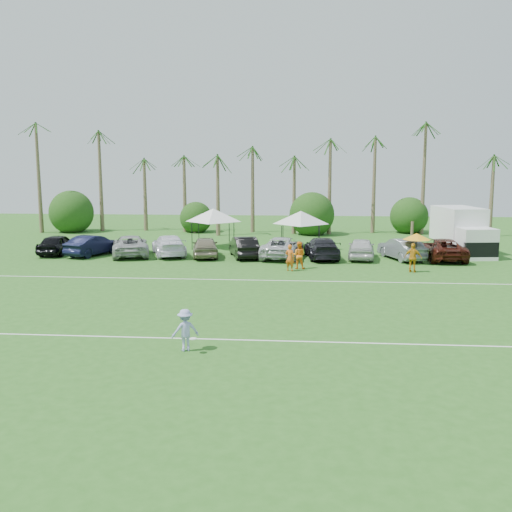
{
  "coord_description": "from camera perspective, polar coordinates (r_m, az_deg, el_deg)",
  "views": [
    {
      "loc": [
        5.19,
        -19.65,
        6.81
      ],
      "look_at": [
        2.42,
        13.27,
        1.6
      ],
      "focal_mm": 40.0,
      "sensor_mm": 36.0,
      "label": 1
    }
  ],
  "objects": [
    {
      "name": "market_umbrella",
      "position": [
        41.42,
        15.76,
        1.89
      ],
      "size": [
        1.96,
        1.96,
        2.18
      ],
      "color": "black",
      "rests_on": "ground"
    },
    {
      "name": "parked_car_0",
      "position": [
        47.07,
        -19.19,
        1.12
      ],
      "size": [
        1.87,
        4.65,
        1.58
      ],
      "primitive_type": "imported",
      "rotation": [
        0.0,
        0.0,
        3.14
      ],
      "color": "black",
      "rests_on": "ground"
    },
    {
      "name": "palm_tree_9",
      "position": [
        59.08,
        17.6,
        10.05
      ],
      "size": [
        2.4,
        2.4,
        9.9
      ],
      "color": "brown",
      "rests_on": "ground"
    },
    {
      "name": "bush_tree_0",
      "position": [
        63.64,
        -17.6,
        4.03
      ],
      "size": [
        4.0,
        4.0,
        4.0
      ],
      "color": "brown",
      "rests_on": "ground"
    },
    {
      "name": "parked_car_2",
      "position": [
        44.77,
        -12.47,
        1.03
      ],
      "size": [
        4.24,
        6.22,
        1.58
      ],
      "primitive_type": "imported",
      "rotation": [
        0.0,
        0.0,
        3.45
      ],
      "color": "#A2A2A2",
      "rests_on": "ground"
    },
    {
      "name": "canopy_tent_left",
      "position": [
        48.18,
        -4.3,
        4.75
      ],
      "size": [
        4.75,
        4.75,
        3.85
      ],
      "color": "black",
      "rests_on": "ground"
    },
    {
      "name": "bush_tree_3",
      "position": [
        59.85,
        15.22,
        3.85
      ],
      "size": [
        4.0,
        4.0,
        4.0
      ],
      "color": "brown",
      "rests_on": "ground"
    },
    {
      "name": "sideline_player_c",
      "position": [
        38.25,
        15.43,
        -0.18
      ],
      "size": [
        1.21,
        0.82,
        1.9
      ],
      "primitive_type": "imported",
      "rotation": [
        0.0,
        0.0,
        2.79
      ],
      "color": "orange",
      "rests_on": "ground"
    },
    {
      "name": "parked_car_5",
      "position": [
        43.0,
        -1.22,
        0.92
      ],
      "size": [
        2.91,
        5.08,
        1.58
      ],
      "primitive_type": "imported",
      "rotation": [
        0.0,
        0.0,
        3.42
      ],
      "color": "black",
      "rests_on": "ground"
    },
    {
      "name": "parked_car_7",
      "position": [
        42.8,
        6.59,
        0.82
      ],
      "size": [
        2.82,
        5.67,
        1.58
      ],
      "primitive_type": "imported",
      "rotation": [
        0.0,
        0.0,
        3.25
      ],
      "color": "black",
      "rests_on": "ground"
    },
    {
      "name": "sideline_player_b",
      "position": [
        38.28,
        4.3,
        0.09
      ],
      "size": [
        0.97,
        0.8,
        1.84
      ],
      "primitive_type": "imported",
      "rotation": [
        0.0,
        0.0,
        3.03
      ],
      "color": "orange",
      "rests_on": "ground"
    },
    {
      "name": "parked_car_1",
      "position": [
        45.68,
        -15.99,
        1.04
      ],
      "size": [
        3.24,
        5.09,
        1.58
      ],
      "primitive_type": "imported",
      "rotation": [
        0.0,
        0.0,
        2.79
      ],
      "color": "black",
      "rests_on": "ground"
    },
    {
      "name": "parked_car_8",
      "position": [
        42.98,
        10.49,
        0.76
      ],
      "size": [
        2.34,
        4.81,
        1.58
      ],
      "primitive_type": "imported",
      "rotation": [
        0.0,
        0.0,
        3.04
      ],
      "color": "silver",
      "rests_on": "ground"
    },
    {
      "name": "palm_tree_8",
      "position": [
        58.18,
        12.69,
        9.41
      ],
      "size": [
        2.4,
        2.4,
        8.9
      ],
      "color": "brown",
      "rests_on": "ground"
    },
    {
      "name": "palm_tree_2",
      "position": [
        60.2,
        -12.02,
        11.06
      ],
      "size": [
        2.4,
        2.4,
        10.9
      ],
      "color": "brown",
      "rests_on": "ground"
    },
    {
      "name": "palm_tree_3",
      "position": [
        59.23,
        -8.26,
        12.02
      ],
      "size": [
        2.4,
        2.4,
        11.9
      ],
      "color": "brown",
      "rests_on": "ground"
    },
    {
      "name": "box_truck",
      "position": [
        47.48,
        19.93,
        2.53
      ],
      "size": [
        3.6,
        7.3,
        3.61
      ],
      "rotation": [
        0.0,
        0.0,
        0.14
      ],
      "color": "white",
      "rests_on": "ground"
    },
    {
      "name": "parked_car_10",
      "position": [
        44.06,
        18.07,
        0.67
      ],
      "size": [
        2.84,
        5.79,
        1.58
      ],
      "primitive_type": "imported",
      "rotation": [
        0.0,
        0.0,
        3.18
      ],
      "color": "#42160E",
      "rests_on": "ground"
    },
    {
      "name": "bush_tree_2",
      "position": [
        58.87,
        5.58,
        4.04
      ],
      "size": [
        4.0,
        4.0,
        4.0
      ],
      "color": "brown",
      "rests_on": "ground"
    },
    {
      "name": "sideline_player_a",
      "position": [
        37.41,
        3.42,
        -0.17
      ],
      "size": [
        0.76,
        0.64,
        1.76
      ],
      "primitive_type": "imported",
      "rotation": [
        0.0,
        0.0,
        2.74
      ],
      "color": "orange",
      "rests_on": "ground"
    },
    {
      "name": "parked_car_3",
      "position": [
        44.36,
        -8.71,
        1.06
      ],
      "size": [
        3.98,
        5.88,
        1.58
      ],
      "primitive_type": "imported",
      "rotation": [
        0.0,
        0.0,
        3.5
      ],
      "color": "white",
      "rests_on": "ground"
    },
    {
      "name": "palm_tree_6",
      "position": [
        57.71,
        3.69,
        11.33
      ],
      "size": [
        2.4,
        2.4,
        10.9
      ],
      "color": "brown",
      "rests_on": "ground"
    },
    {
      "name": "ground",
      "position": [
        21.43,
        -9.6,
        -9.7
      ],
      "size": [
        120.0,
        120.0,
        0.0
      ],
      "primitive_type": "plane",
      "color": "#285D1B",
      "rests_on": "ground"
    },
    {
      "name": "palm_tree_0",
      "position": [
        63.74,
        -20.72,
        9.0
      ],
      "size": [
        2.4,
        2.4,
        8.9
      ],
      "color": "brown",
      "rests_on": "ground"
    },
    {
      "name": "palm_tree_4",
      "position": [
        58.38,
        -4.32,
        9.6
      ],
      "size": [
        2.4,
        2.4,
        8.9
      ],
      "color": "brown",
      "rests_on": "ground"
    },
    {
      "name": "bush_tree_1",
      "position": [
        59.92,
        -6.0,
        4.12
      ],
      "size": [
        4.0,
        4.0,
        4.0
      ],
      "color": "brown",
      "rests_on": "ground"
    },
    {
      "name": "field_lines",
      "position": [
        28.94,
        -5.68,
        -4.68
      ],
      "size": [
        80.0,
        12.1,
        0.01
      ],
      "color": "white",
      "rests_on": "ground"
    },
    {
      "name": "palm_tree_5",
      "position": [
        57.9,
        -0.35,
        10.49
      ],
      "size": [
        2.4,
        2.4,
        9.9
      ],
      "color": "brown",
      "rests_on": "ground"
    },
    {
      "name": "canopy_tent_right",
      "position": [
        46.76,
        4.51,
        4.51
      ],
      "size": [
        4.62,
        4.62,
        3.74
      ],
      "color": "black",
      "rests_on": "ground"
    },
    {
      "name": "parked_car_4",
      "position": [
        43.29,
        -5.09,
        0.94
      ],
      "size": [
        2.7,
        4.91,
        1.58
      ],
      "primitive_type": "imported",
      "rotation": [
        0.0,
        0.0,
        3.33
      ],
      "color": "gray",
      "rests_on": "ground"
    },
    {
      "name": "palm_tree_10",
      "position": [
        60.39,
        22.35,
        10.59
      ],
      "size": [
        2.4,
        2.4,
        10.9
      ],
      "color": "brown",
      "rests_on": "ground"
    },
    {
      "name": "parked_car_6",
      "position": [
        42.78,
        2.67,
        0.87
      ],
      "size": [
        3.42,
        6.01,
        1.58
      ],
      "primitive_type": "imported",
      "rotation": [
        0.0,
        0.0,
        3.0
      ],
      "color": "#B8BABE",
      "rests_on": "ground"
    },
    {
      "name": "frisbee_player",
      "position": [
        21.51,
        -7.09,
        -7.36
      ],
      "size": [
        1.18,
        0.97,
        1.58
      ],
      "rotation": [
        0.0,
        0.0,
        3.58
      ],
      "color": "#999FD9",
      "rests_on": "ground"
    },
    {
      "name": "palm_tree_1",
      "position": [
        61.79,
        -16.51,
        10.03
      ],
      "size": [
        2.4,
        2.4,
        9.9
      ],
      "color": "brown",
      "rests_on": "ground"
    },
    {
      "name": "palm_tree_7",
      "position": [
        57.81,
        7.75,
        12.11
      ],
      "size": [
        2.4,
        2.4,
        11.9
      ],
      "color": "brown",
      "rests_on": "ground"
    },
    {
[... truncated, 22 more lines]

